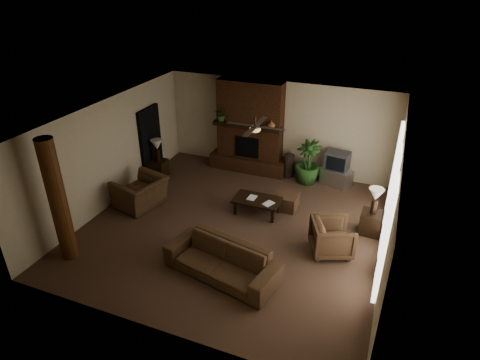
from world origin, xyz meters
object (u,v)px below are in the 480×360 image
at_px(sofa, 222,256).
at_px(floor_plant, 307,171).
at_px(log_column, 58,201).
at_px(tv_stand, 336,177).
at_px(floor_vase, 289,163).
at_px(armchair_right, 332,236).
at_px(side_table_right, 371,223).
at_px(lamp_left, 157,146).
at_px(ottoman, 286,201).
at_px(lamp_right, 376,196).
at_px(coffee_table, 257,201).
at_px(side_table_left, 158,169).
at_px(armchair_left, 140,188).

height_order(sofa, floor_plant, sofa).
relative_size(log_column, tv_stand, 3.29).
relative_size(tv_stand, floor_vase, 1.10).
bearing_deg(armchair_right, side_table_right, -56.39).
bearing_deg(lamp_left, floor_vase, 22.05).
bearing_deg(log_column, side_table_right, 28.93).
height_order(ottoman, floor_vase, floor_vase).
bearing_deg(side_table_right, log_column, -151.07).
bearing_deg(lamp_right, sofa, -135.28).
distance_m(ottoman, lamp_left, 4.19).
bearing_deg(sofa, tv_stand, 84.95).
xyz_separation_m(log_column, floor_plant, (4.07, 5.36, -1.04)).
distance_m(sofa, floor_plant, 4.73).
height_order(coffee_table, side_table_left, side_table_left).
height_order(log_column, floor_plant, log_column).
height_order(side_table_left, lamp_left, lamp_left).
bearing_deg(floor_vase, side_table_left, -157.27).
height_order(coffee_table, lamp_right, lamp_right).
relative_size(log_column, floor_vase, 3.64).
relative_size(ottoman, lamp_left, 0.92).
xyz_separation_m(armchair_left, coffee_table, (3.01, 0.76, -0.16)).
height_order(armchair_right, lamp_right, lamp_right).
bearing_deg(lamp_right, ottoman, 170.83).
bearing_deg(floor_plant, ottoman, -95.85).
bearing_deg(lamp_right, lamp_left, 173.65).
relative_size(armchair_left, side_table_left, 2.22).
bearing_deg(armchair_left, armchair_right, 101.40).
xyz_separation_m(ottoman, lamp_left, (-4.10, 0.35, 0.80)).
relative_size(tv_stand, floor_plant, 0.65).
xyz_separation_m(ottoman, floor_vase, (-0.45, 1.82, 0.23)).
bearing_deg(armchair_left, lamp_right, 112.51).
height_order(tv_stand, lamp_right, lamp_right).
distance_m(armchair_left, lamp_left, 1.79).
distance_m(sofa, ottoman, 3.10).
xyz_separation_m(side_table_left, side_table_right, (6.30, -0.65, 0.00)).
xyz_separation_m(armchair_left, side_table_left, (-0.47, 1.61, -0.26)).
relative_size(log_column, lamp_right, 4.31).
height_order(sofa, coffee_table, sofa).
distance_m(armchair_left, coffee_table, 3.11).
relative_size(armchair_left, lamp_left, 1.88).
bearing_deg(sofa, lamp_right, 56.99).
distance_m(coffee_table, floor_plant, 2.33).
height_order(floor_vase, side_table_left, floor_vase).
distance_m(sofa, lamp_right, 3.86).
xyz_separation_m(sofa, armchair_left, (-3.12, 1.73, 0.06)).
bearing_deg(armchair_right, side_table_left, 49.54).
xyz_separation_m(log_column, coffee_table, (3.27, 3.17, -1.03)).
bearing_deg(floor_plant, floor_vase, 163.24).
bearing_deg(lamp_left, side_table_left, -90.00).
distance_m(armchair_left, floor_vase, 4.47).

